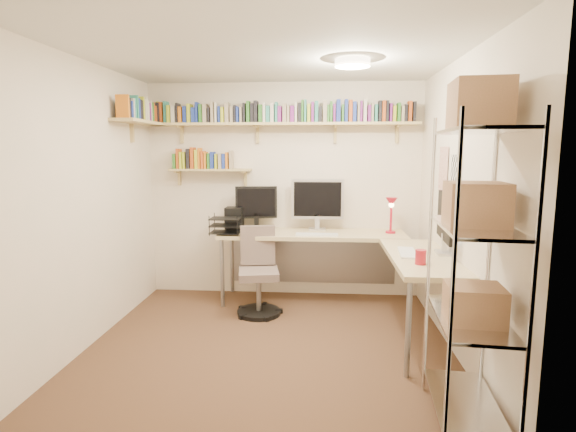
# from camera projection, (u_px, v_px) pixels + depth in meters

# --- Properties ---
(ground) EXTENTS (3.20, 3.20, 0.00)m
(ground) POSITION_uv_depth(u_px,v_px,m) (270.00, 345.00, 4.02)
(ground) COLOR #44311D
(ground) RESTS_ON ground
(room_shell) EXTENTS (3.24, 3.04, 2.52)m
(room_shell) POSITION_uv_depth(u_px,v_px,m) (269.00, 172.00, 3.80)
(room_shell) COLOR beige
(room_shell) RESTS_ON ground
(wall_shelves) EXTENTS (3.12, 1.09, 0.80)m
(wall_shelves) POSITION_uv_depth(u_px,v_px,m) (246.00, 123.00, 5.04)
(wall_shelves) COLOR tan
(wall_shelves) RESTS_ON ground
(corner_desk) EXTENTS (2.48, 2.10, 1.40)m
(corner_desk) POSITION_uv_depth(u_px,v_px,m) (326.00, 238.00, 4.80)
(corner_desk) COLOR beige
(corner_desk) RESTS_ON ground
(office_chair) EXTENTS (0.49, 0.49, 0.92)m
(office_chair) POSITION_uv_depth(u_px,v_px,m) (258.00, 277.00, 4.77)
(office_chair) COLOR black
(office_chair) RESTS_ON ground
(wire_rack) EXTENTS (0.48, 0.87, 2.14)m
(wire_rack) POSITION_uv_depth(u_px,v_px,m) (476.00, 212.00, 2.66)
(wire_rack) COLOR silver
(wire_rack) RESTS_ON ground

